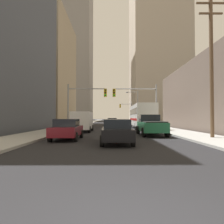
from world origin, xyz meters
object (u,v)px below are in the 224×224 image
Objects in this scene: sedan_black at (117,131)px; traffic_signal_near_left at (85,99)px; pickup_truck_green at (151,125)px; sedan_maroon at (67,129)px; traffic_signal_far_right at (126,109)px; city_bus at (141,115)px; traffic_signal_near_right at (137,98)px; sedan_beige at (112,122)px; cargo_van_white at (82,120)px.

traffic_signal_near_left reaches higher than sedan_black.
sedan_maroon is (-6.92, -3.55, -0.16)m from pickup_truck_green.
traffic_signal_near_left is (-0.07, 11.29, 3.33)m from sedan_maroon.
city_bus is at bearing -90.06° from traffic_signal_far_right.
traffic_signal_near_right reaches higher than sedan_maroon.
city_bus is at bearing 85.47° from pickup_truck_green.
sedan_maroon is at bearing 147.30° from sedan_black.
traffic_signal_near_right is (3.13, -9.98, 3.36)m from sedan_beige.
traffic_signal_near_right reaches higher than city_bus.
traffic_signal_near_left reaches higher than cargo_van_white.
traffic_signal_far_right reaches higher than sedan_beige.
sedan_maroon is (-7.77, -14.29, -1.16)m from city_bus.
cargo_van_white is at bearing -105.06° from sedan_beige.
cargo_van_white is 1.24× the size of sedan_black.
traffic_signal_far_right is at bearing 78.00° from sedan_beige.
traffic_signal_far_right is (4.22, 19.87, 3.26)m from sedan_beige.
traffic_signal_near_left is at bearing -110.08° from sedan_beige.
sedan_maroon is 0.70× the size of traffic_signal_near_left.
cargo_van_white is at bearing 108.97° from sedan_black.
pickup_truck_green is 8.38m from traffic_signal_near_right.
sedan_beige is at bearing 90.00° from sedan_black.
sedan_black is at bearing -104.19° from city_bus.
cargo_van_white is 1.23× the size of sedan_beige.
traffic_signal_far_right is at bearing 89.94° from city_bus.
sedan_black is (3.56, -10.35, -0.52)m from cargo_van_white.
traffic_signal_near_left and traffic_signal_far_right have the same top height.
sedan_beige is at bearing 74.94° from cargo_van_white.
traffic_signal_near_left is at bearing -159.05° from city_bus.
cargo_van_white is 0.87× the size of traffic_signal_far_right.
pickup_truck_green is 0.91× the size of traffic_signal_far_right.
traffic_signal_near_left is (-7.84, -3.00, 2.18)m from city_bus.
traffic_signal_far_right reaches higher than pickup_truck_green.
pickup_truck_green is 8.25m from cargo_van_white.
traffic_signal_far_right is (7.80, 41.13, 3.26)m from sedan_maroon.
city_bus is 1.93× the size of traffic_signal_far_right.
city_bus is 17.15m from sedan_black.
sedan_maroon is at bearing -152.82° from pickup_truck_green.
sedan_maroon is at bearing -89.65° from traffic_signal_near_left.
traffic_signal_far_right is (7.87, 29.84, -0.08)m from traffic_signal_near_left.
traffic_signal_far_right reaches higher than sedan_black.
sedan_black is at bearing -102.96° from traffic_signal_near_right.
traffic_signal_far_right reaches higher than city_bus.
pickup_truck_green is at bearing 27.18° from sedan_maroon.
sedan_black is 1.00× the size of sedan_maroon.
pickup_truck_green is 1.04× the size of cargo_van_white.
traffic_signal_near_left is 1.00× the size of traffic_signal_far_right.
cargo_van_white is at bearing -141.17° from city_bus.
city_bus is at bearing 75.81° from sedan_black.
cargo_van_white is 10.96m from sedan_black.
traffic_signal_near_right is at bearing -72.60° from sedan_beige.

